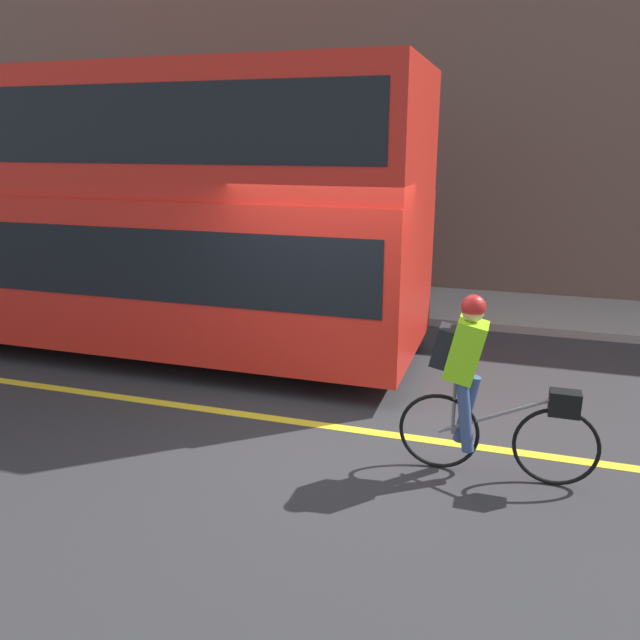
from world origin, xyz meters
TOP-DOWN VIEW (x-y plane):
  - ground_plane at (0.00, 0.00)m, footprint 80.00×80.00m
  - road_center_line at (0.00, -0.03)m, footprint 50.00×0.14m
  - sidewalk_curb at (0.00, 5.24)m, footprint 60.00×2.34m
  - building_facade at (0.00, 6.57)m, footprint 60.00×0.30m
  - bus at (-3.85, 1.77)m, footprint 9.20×2.59m
  - cyclist_on_bike at (1.67, -0.56)m, footprint 1.76×0.32m
  - trash_bin at (-1.71, 5.13)m, footprint 0.56×0.56m

SIDE VIEW (x-z plane):
  - ground_plane at x=0.00m, z-range 0.00..0.00m
  - road_center_line at x=0.00m, z-range 0.00..0.01m
  - sidewalk_curb at x=0.00m, z-range 0.00..0.13m
  - trash_bin at x=-1.71m, z-range 0.13..1.07m
  - cyclist_on_bike at x=1.67m, z-range 0.06..1.75m
  - bus at x=-3.85m, z-range 0.20..4.05m
  - building_facade at x=0.00m, z-range 0.00..6.15m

